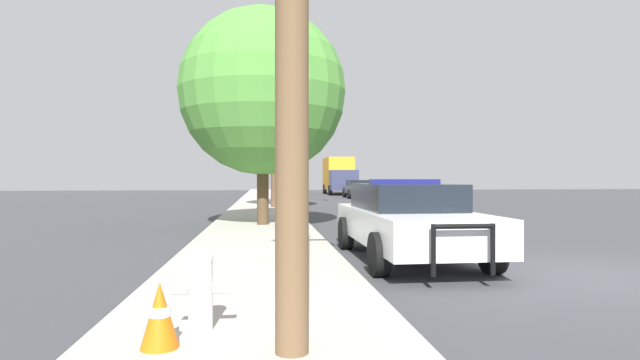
% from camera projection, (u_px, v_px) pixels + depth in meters
% --- Properties ---
extents(ground_plane, '(110.00, 110.00, 0.00)m').
position_uv_depth(ground_plane, '(582.00, 275.00, 7.89)').
color(ground_plane, '#3D3D42').
extents(sidewalk_left, '(3.00, 110.00, 0.13)m').
position_uv_depth(sidewalk_left, '(257.00, 278.00, 7.31)').
color(sidewalk_left, '#ADA89E').
rests_on(sidewalk_left, ground_plane).
extents(police_car, '(2.13, 5.00, 1.51)m').
position_uv_depth(police_car, '(407.00, 219.00, 9.40)').
color(police_car, white).
rests_on(police_car, ground_plane).
extents(fire_hydrant, '(0.53, 0.23, 0.77)m').
position_uv_depth(fire_hydrant, '(201.00, 286.00, 4.61)').
color(fire_hydrant, white).
rests_on(fire_hydrant, sidewalk_left).
extents(traffic_light, '(3.89, 0.35, 5.62)m').
position_uv_depth(traffic_light, '(291.00, 133.00, 28.34)').
color(traffic_light, '#424247').
rests_on(traffic_light, sidewalk_left).
extents(car_background_oncoming, '(2.11, 4.51, 1.37)m').
position_uv_depth(car_background_oncoming, '(358.00, 188.00, 37.83)').
color(car_background_oncoming, '#474C51').
rests_on(car_background_oncoming, ground_plane).
extents(box_truck, '(2.69, 7.49, 3.42)m').
position_uv_depth(box_truck, '(339.00, 175.00, 46.41)').
color(box_truck, '#333856').
rests_on(box_truck, ground_plane).
extents(tree_sidewalk_mid, '(4.23, 4.23, 7.23)m').
position_uv_depth(tree_sidewalk_mid, '(275.00, 101.00, 23.91)').
color(tree_sidewalk_mid, brown).
rests_on(tree_sidewalk_mid, sidewalk_left).
extents(tree_sidewalk_near, '(5.02, 5.02, 6.51)m').
position_uv_depth(tree_sidewalk_near, '(263.00, 92.00, 15.03)').
color(tree_sidewalk_near, '#4C3823').
rests_on(tree_sidewalk_near, sidewalk_left).
extents(traffic_cone, '(0.32, 0.32, 0.55)m').
position_uv_depth(traffic_cone, '(160.00, 315.00, 4.12)').
color(traffic_cone, orange).
rests_on(traffic_cone, sidewalk_left).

